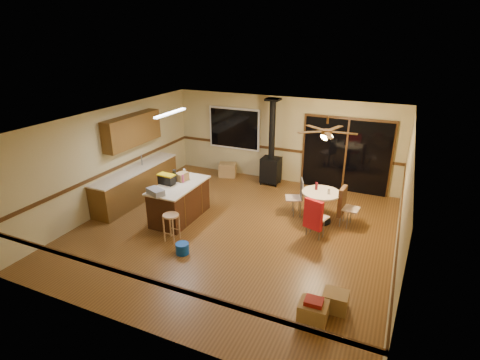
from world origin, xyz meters
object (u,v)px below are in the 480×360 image
Objects in this scene: wood_stove at (271,161)px; dining_table at (321,201)px; chair_near at (314,214)px; box_under_window at (228,170)px; toolbox_grey at (155,192)px; bar_stool at (172,227)px; chair_right at (343,202)px; box_corner_a at (313,312)px; toolbox_black at (167,180)px; box_corner_b at (335,301)px; blue_bucket at (182,248)px; chair_left at (298,193)px; kitchen_island at (180,201)px.

wood_stove is 2.65m from dining_table.
chair_near reaches higher than box_under_window.
chair_near is 1.31× the size of box_under_window.
bar_stool is at bearing -26.46° from toolbox_grey.
chair_right is at bearing 63.18° from chair_near.
wood_stove is 5.56× the size of box_corner_a.
dining_table is (3.49, 1.32, -0.48)m from toolbox_black.
box_corner_b is at bearing -48.31° from box_under_window.
toolbox_grey reaches higher than blue_bucket.
kitchen_island is at bearing -152.33° from chair_left.
box_corner_a is (3.48, -1.21, -0.15)m from bar_stool.
dining_table reaches higher than box_corner_b.
toolbox_black reaches higher than chair_near.
dining_table reaches higher than blue_bucket.
kitchen_island is 4.55m from box_corner_b.
toolbox_grey is 3.60m from chair_near.
box_corner_a is (1.28, -3.58, -0.42)m from chair_left.
box_corner_a is at bearing -27.02° from toolbox_black.
blue_bucket is (0.50, -0.37, -0.20)m from bar_stool.
dining_table is 2.27× the size of box_corner_b.
wood_stove is at bearing 144.33° from chair_right.
chair_near reaches higher than box_corner_a.
toolbox_black is 4.27m from chair_right.
kitchen_island is at bearing 78.35° from toolbox_grey.
box_corner_b is at bearing -81.94° from chair_right.
kitchen_island is at bearing 112.75° from bar_stool.
chair_right is at bearing -3.61° from chair_left.
toolbox_black is at bearing -159.33° from dining_table.
chair_right is at bearing 34.81° from bar_stool.
bar_stool is (0.70, -0.92, -0.69)m from toolbox_black.
dining_table reaches higher than box_under_window.
dining_table is at bearing -12.93° from chair_left.
toolbox_black is 1.97m from blue_bucket.
chair_left is (2.89, 1.46, -0.42)m from toolbox_black.
chair_near is at bearing -53.91° from wood_stove.
kitchen_island is 0.63m from toolbox_black.
chair_near is 1.72× the size of box_corner_b.
chair_near is (0.64, -1.01, 0.01)m from chair_left.
toolbox_black is 0.56× the size of chair_right.
bar_stool is at bearing -145.19° from chair_right.
toolbox_black is at bearing -172.83° from chair_near.
box_corner_a is at bearing -19.19° from bar_stool.
wood_stove is 5.79× the size of toolbox_grey.
toolbox_grey reaches higher than bar_stool.
chair_left reaches higher than dining_table.
chair_left is 0.75× the size of chair_near.
toolbox_black is at bearing -162.96° from kitchen_island.
bar_stool is 0.65m from blue_bucket.
kitchen_island reaches higher than bar_stool.
blue_bucket is at bearing -36.64° from bar_stool.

